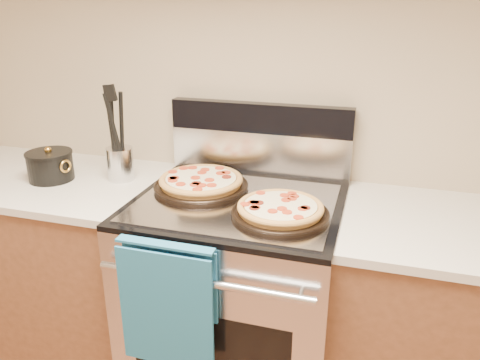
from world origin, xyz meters
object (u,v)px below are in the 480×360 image
(range_body, at_px, (238,307))
(utensil_crock, at_px, (120,164))
(pepperoni_pizza_front, at_px, (280,210))
(pepperoni_pizza_back, at_px, (201,182))
(saucepan, at_px, (51,167))

(range_body, distance_m, utensil_crock, 0.76)
(pepperoni_pizza_front, distance_m, utensil_crock, 0.75)
(range_body, distance_m, pepperoni_pizza_front, 0.54)
(pepperoni_pizza_back, distance_m, saucepan, 0.65)
(pepperoni_pizza_back, xyz_separation_m, pepperoni_pizza_front, (0.35, -0.16, -0.00))
(pepperoni_pizza_back, height_order, saucepan, saucepan)
(pepperoni_pizza_back, relative_size, pepperoni_pizza_front, 1.11)
(utensil_crock, xyz_separation_m, saucepan, (-0.28, -0.09, -0.01))
(range_body, bearing_deg, utensil_crock, 170.19)
(pepperoni_pizza_back, bearing_deg, pepperoni_pizza_front, -24.38)
(pepperoni_pizza_back, height_order, pepperoni_pizza_front, pepperoni_pizza_back)
(pepperoni_pizza_front, height_order, utensil_crock, utensil_crock)
(utensil_crock, distance_m, saucepan, 0.29)
(range_body, bearing_deg, pepperoni_pizza_back, 161.35)
(utensil_crock, bearing_deg, range_body, -9.81)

